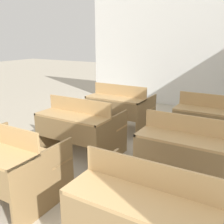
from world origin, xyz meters
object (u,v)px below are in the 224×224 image
at_px(bench_third_right, 212,121).
at_px(bench_front_right, 148,211).
at_px(bench_second_right, 189,150).
at_px(bench_front_left, 6,161).
at_px(bench_second_left, 80,126).
at_px(bench_third_left, 120,107).

bearing_deg(bench_third_right, bench_front_right, -90.07).
bearing_deg(bench_third_right, bench_second_right, -91.35).
distance_m(bench_front_right, bench_second_right, 1.28).
height_order(bench_front_right, bench_third_right, same).
bearing_deg(bench_front_left, bench_front_right, 0.04).
relative_size(bench_front_right, bench_second_left, 1.00).
xyz_separation_m(bench_front_left, bench_second_left, (0.01, 1.31, 0.00)).
bearing_deg(bench_second_left, bench_front_left, -90.46).
bearing_deg(bench_front_left, bench_second_right, 38.25).
xyz_separation_m(bench_front_left, bench_third_right, (1.66, 2.59, 0.00)).
bearing_deg(bench_front_right, bench_third_left, 122.82).
distance_m(bench_second_left, bench_second_right, 1.62).
distance_m(bench_second_right, bench_third_left, 2.10).
bearing_deg(bench_second_right, bench_third_left, 141.41).
height_order(bench_third_left, bench_third_right, same).
height_order(bench_front_left, bench_third_right, same).
distance_m(bench_second_right, bench_third_right, 1.31).
distance_m(bench_third_left, bench_third_right, 1.68).
bearing_deg(bench_front_left, bench_third_left, 90.41).
bearing_deg(bench_third_left, bench_third_right, -0.00).
distance_m(bench_front_right, bench_third_left, 3.09).
relative_size(bench_front_left, bench_front_right, 1.00).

